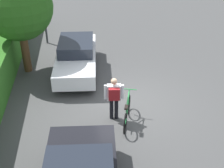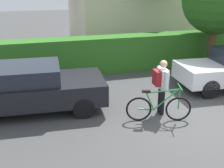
% 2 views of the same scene
% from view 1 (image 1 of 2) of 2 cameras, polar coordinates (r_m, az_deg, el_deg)
% --- Properties ---
extents(ground_plane, '(60.00, 60.00, 0.00)m').
position_cam_1_polar(ground_plane, '(11.04, 3.58, -3.91)').
color(ground_plane, '#444444').
extents(parked_car_far, '(4.20, 1.86, 1.37)m').
position_cam_1_polar(parked_car_far, '(12.91, -6.73, 5.19)').
color(parked_car_far, silver).
rests_on(parked_car_far, ground).
extents(bicycle, '(1.69, 0.63, 0.98)m').
position_cam_1_polar(bicycle, '(9.99, 2.86, -5.43)').
color(bicycle, black).
rests_on(bicycle, ground).
extents(person_rider, '(0.37, 0.64, 1.56)m').
position_cam_1_polar(person_rider, '(9.81, 0.39, -2.21)').
color(person_rider, black).
rests_on(person_rider, ground).
extents(tree_kerbside, '(2.73, 2.73, 4.21)m').
position_cam_1_polar(tree_kerbside, '(12.65, -17.31, 13.78)').
color(tree_kerbside, brown).
rests_on(tree_kerbside, ground).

